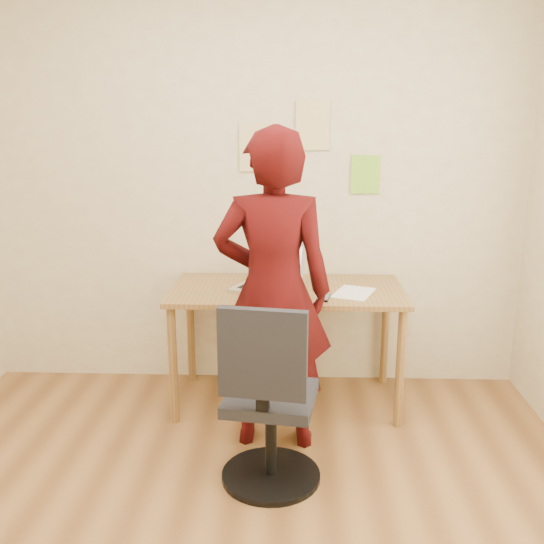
{
  "coord_description": "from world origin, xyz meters",
  "views": [
    {
      "loc": [
        0.27,
        -2.14,
        1.74
      ],
      "look_at": [
        0.16,
        0.95,
        0.95
      ],
      "focal_mm": 40.0,
      "sensor_mm": 36.0,
      "label": 1
    }
  ],
  "objects_px": {
    "office_chair": "(268,409)",
    "phone": "(324,298)",
    "person": "(273,292)",
    "laptop": "(269,279)",
    "desk": "(287,302)"
  },
  "relations": [
    {
      "from": "office_chair",
      "to": "person",
      "type": "height_order",
      "value": "person"
    },
    {
      "from": "laptop",
      "to": "person",
      "type": "distance_m",
      "value": 0.48
    },
    {
      "from": "laptop",
      "to": "phone",
      "type": "distance_m",
      "value": 0.39
    },
    {
      "from": "office_chair",
      "to": "phone",
      "type": "bearing_deg",
      "value": 76.69
    },
    {
      "from": "laptop",
      "to": "phone",
      "type": "bearing_deg",
      "value": -8.37
    },
    {
      "from": "office_chair",
      "to": "person",
      "type": "relative_size",
      "value": 0.55
    },
    {
      "from": "desk",
      "to": "phone",
      "type": "xyz_separation_m",
      "value": [
        0.21,
        -0.21,
        0.09
      ]
    },
    {
      "from": "phone",
      "to": "person",
      "type": "xyz_separation_m",
      "value": [
        -0.28,
        -0.27,
        0.11
      ]
    },
    {
      "from": "laptop",
      "to": "person",
      "type": "xyz_separation_m",
      "value": [
        0.04,
        -0.48,
        0.06
      ]
    },
    {
      "from": "phone",
      "to": "person",
      "type": "bearing_deg",
      "value": -124.63
    },
    {
      "from": "phone",
      "to": "office_chair",
      "type": "relative_size",
      "value": 0.15
    },
    {
      "from": "phone",
      "to": "office_chair",
      "type": "distance_m",
      "value": 0.83
    },
    {
      "from": "phone",
      "to": "desk",
      "type": "bearing_deg",
      "value": 146.64
    },
    {
      "from": "desk",
      "to": "phone",
      "type": "bearing_deg",
      "value": -44.85
    },
    {
      "from": "laptop",
      "to": "desk",
      "type": "bearing_deg",
      "value": 25.3
    }
  ]
}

